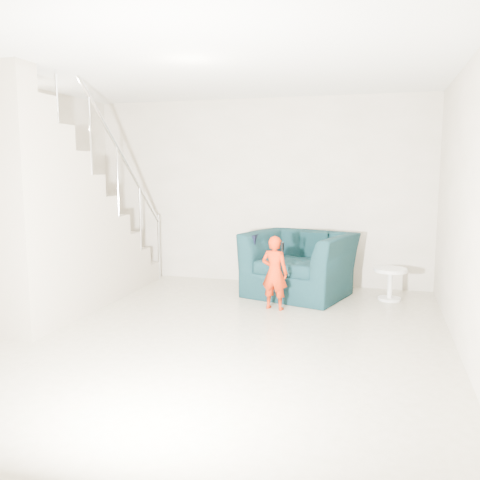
# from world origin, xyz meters

# --- Properties ---
(floor) EXTENTS (5.50, 5.50, 0.00)m
(floor) POSITION_xyz_m (0.00, 0.00, 0.00)
(floor) COLOR gray
(floor) RESTS_ON ground
(ceiling) EXTENTS (5.50, 5.50, 0.00)m
(ceiling) POSITION_xyz_m (0.00, 0.00, 2.70)
(ceiling) COLOR silver
(ceiling) RESTS_ON back_wall
(back_wall) EXTENTS (5.00, 0.00, 5.00)m
(back_wall) POSITION_xyz_m (0.00, 2.75, 1.35)
(back_wall) COLOR #A29A84
(back_wall) RESTS_ON floor
(right_wall) EXTENTS (0.00, 5.50, 5.50)m
(right_wall) POSITION_xyz_m (2.50, 0.00, 1.35)
(right_wall) COLOR #A29A84
(right_wall) RESTS_ON floor
(armchair) EXTENTS (1.57, 1.46, 0.84)m
(armchair) POSITION_xyz_m (0.73, 2.10, 0.42)
(armchair) COLOR black
(armchair) RESTS_ON floor
(toddler) EXTENTS (0.36, 0.27, 0.90)m
(toddler) POSITION_xyz_m (0.55, 1.32, 0.45)
(toddler) COLOR #9E1D05
(toddler) RESTS_ON floor
(side_table) EXTENTS (0.42, 0.42, 0.42)m
(side_table) POSITION_xyz_m (1.91, 2.14, 0.28)
(side_table) COLOR silver
(side_table) RESTS_ON floor
(staircase) EXTENTS (1.02, 3.03, 3.62)m
(staircase) POSITION_xyz_m (-2.00, 0.55, 0.95)
(staircase) COLOR #ADA089
(staircase) RESTS_ON floor
(cushion) EXTENTS (0.38, 0.18, 0.37)m
(cushion) POSITION_xyz_m (0.88, 2.38, 0.66)
(cushion) COLOR black
(cushion) RESTS_ON armchair
(throw) EXTENTS (0.05, 0.53, 0.59)m
(throw) POSITION_xyz_m (0.16, 2.06, 0.53)
(throw) COLOR black
(throw) RESTS_ON armchair
(phone) EXTENTS (0.03, 0.05, 0.10)m
(phone) POSITION_xyz_m (0.65, 1.26, 0.78)
(phone) COLOR black
(phone) RESTS_ON toddler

